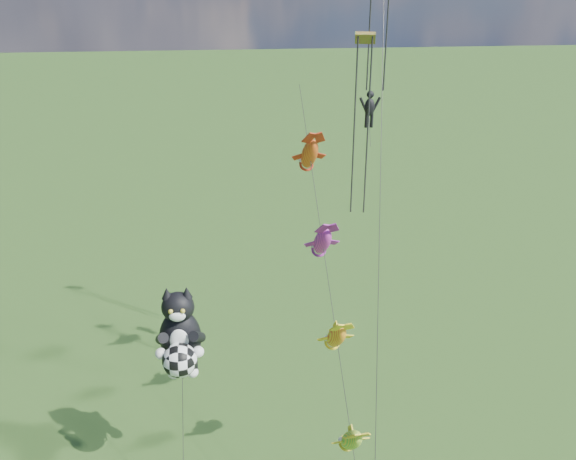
{
  "coord_description": "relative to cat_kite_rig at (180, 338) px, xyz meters",
  "views": [
    {
      "loc": [
        6.07,
        -19.08,
        24.73
      ],
      "look_at": [
        8.77,
        10.82,
        11.31
      ],
      "focal_mm": 40.0,
      "sensor_mm": 36.0,
      "label": 1
    }
  ],
  "objects": [
    {
      "name": "fish_windsock_rig",
      "position": [
        6.92,
        0.54,
        1.89
      ],
      "size": [
        2.04,
        15.89,
        18.23
      ],
      "rotation": [
        0.0,
        0.0,
        0.42
      ],
      "color": "brown",
      "rests_on": "ground"
    },
    {
      "name": "cat_kite_rig",
      "position": [
        0.0,
        0.0,
        0.0
      ],
      "size": [
        2.19,
        4.0,
        10.82
      ],
      "rotation": [
        0.0,
        0.0,
        -0.07
      ],
      "color": "brown",
      "rests_on": "ground"
    },
    {
      "name": "parafoil_rig",
      "position": [
        9.31,
        4.75,
        10.37
      ],
      "size": [
        3.62,
        17.42,
        27.14
      ],
      "rotation": [
        0.0,
        0.0,
        -0.08
      ],
      "color": "brown",
      "rests_on": "ground"
    }
  ]
}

